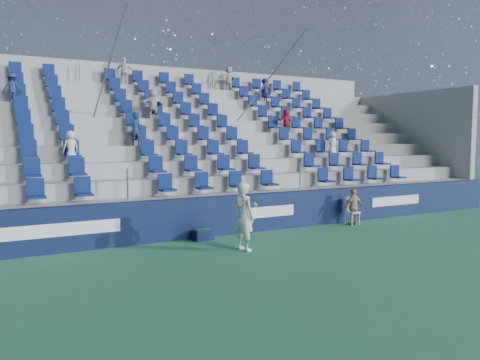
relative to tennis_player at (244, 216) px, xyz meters
name	(u,v)px	position (x,y,z in m)	size (l,w,h in m)	color
ground	(286,256)	(0.61, -1.09, -0.91)	(70.00, 70.00, 0.00)	#30714B
sponsor_wall	(229,215)	(0.61, 2.06, -0.31)	(24.00, 0.32, 1.20)	#10193C
grandstand	(171,159)	(0.60, 7.15, 1.23)	(24.00, 8.17, 6.63)	#A5A5A0
tennis_player	(244,216)	(0.00, 0.00, 0.00)	(0.69, 0.74, 1.82)	silver
line_judge_chair	(350,209)	(5.06, 1.56, -0.37)	(0.48, 0.49, 0.94)	white
line_judge	(354,207)	(5.06, 1.41, -0.28)	(0.74, 0.31, 1.26)	tan
ball_bin	(203,234)	(-0.44, 1.66, -0.74)	(0.57, 0.38, 0.31)	#10173D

